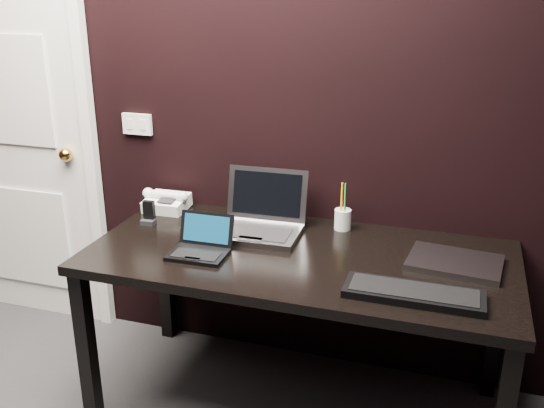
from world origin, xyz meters
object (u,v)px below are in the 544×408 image
(ext_keyboard, at_px, (414,293))
(silver_laptop, at_px, (260,222))
(desk_phone, at_px, (167,202))
(door, at_px, (12,129))
(closed_laptop, at_px, (455,262))
(netbook, at_px, (200,247))
(desk, at_px, (299,271))
(pen_cup, at_px, (343,218))
(mobile_phone, at_px, (149,215))

(ext_keyboard, bearing_deg, silver_laptop, 150.75)
(desk_phone, bearing_deg, door, 173.93)
(silver_laptop, bearing_deg, ext_keyboard, -29.25)
(ext_keyboard, relative_size, closed_laptop, 1.29)
(netbook, relative_size, closed_laptop, 0.63)
(door, height_order, desk, door)
(ext_keyboard, distance_m, closed_laptop, 0.33)
(desk, relative_size, closed_laptop, 4.62)
(netbook, relative_size, pen_cup, 1.09)
(desk, height_order, silver_laptop, silver_laptop)
(ext_keyboard, relative_size, mobile_phone, 4.51)
(netbook, distance_m, pen_cup, 0.65)
(silver_laptop, xyz_separation_m, pen_cup, (0.33, 0.14, 0.00))
(closed_laptop, bearing_deg, ext_keyboard, -112.58)
(netbook, bearing_deg, silver_laptop, 61.83)
(closed_laptop, bearing_deg, pen_cup, 154.86)
(netbook, xyz_separation_m, pen_cup, (0.49, 0.43, 0.02))
(ext_keyboard, xyz_separation_m, desk_phone, (-1.20, 0.51, 0.03))
(door, height_order, pen_cup, door)
(netbook, distance_m, desk_phone, 0.54)
(pen_cup, bearing_deg, desk, -110.54)
(closed_laptop, relative_size, desk_phone, 1.58)
(door, relative_size, desk_phone, 9.20)
(silver_laptop, height_order, ext_keyboard, silver_laptop)
(pen_cup, bearing_deg, silver_laptop, -156.87)
(desk_phone, relative_size, pen_cup, 1.09)
(desk_phone, bearing_deg, pen_cup, 1.62)
(ext_keyboard, bearing_deg, desk, 154.01)
(desk, bearing_deg, desk_phone, 159.18)
(silver_laptop, relative_size, pen_cup, 1.76)
(door, relative_size, desk, 1.26)
(netbook, height_order, silver_laptop, silver_laptop)
(mobile_phone, xyz_separation_m, pen_cup, (0.84, 0.20, 0.01))
(netbook, relative_size, desk_phone, 1.00)
(netbook, distance_m, silver_laptop, 0.32)
(closed_laptop, height_order, pen_cup, pen_cup)
(closed_laptop, relative_size, mobile_phone, 3.49)
(desk, bearing_deg, netbook, -161.39)
(desk, xyz_separation_m, pen_cup, (0.11, 0.30, 0.13))
(closed_laptop, bearing_deg, mobile_phone, 178.93)
(silver_laptop, distance_m, desk_phone, 0.52)
(desk, xyz_separation_m, netbook, (-0.37, -0.13, 0.11))
(pen_cup, bearing_deg, desk_phone, -178.38)
(ext_keyboard, bearing_deg, mobile_phone, 164.65)
(desk_phone, xyz_separation_m, pen_cup, (0.84, 0.02, 0.01))
(silver_laptop, distance_m, pen_cup, 0.36)
(desk, relative_size, ext_keyboard, 3.57)
(ext_keyboard, distance_m, desk_phone, 1.30)
(door, xyz_separation_m, silver_laptop, (1.43, -0.22, -0.26))
(desk, relative_size, netbook, 7.33)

